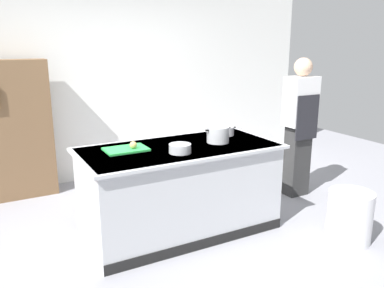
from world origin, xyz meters
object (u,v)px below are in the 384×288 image
(sauce_pan, at_px, (227,131))
(person_chef, at_px, (300,124))
(onion, at_px, (133,145))
(bookshelf, at_px, (4,132))
(stock_pot, at_px, (218,134))
(trash_bin, at_px, (349,217))
(mixing_bowl, at_px, (180,148))

(sauce_pan, xyz_separation_m, person_chef, (1.07, 0.01, -0.03))
(onion, height_order, bookshelf, bookshelf)
(person_chef, bearing_deg, stock_pot, 80.86)
(sauce_pan, height_order, trash_bin, sauce_pan)
(trash_bin, relative_size, bookshelf, 0.30)
(stock_pot, bearing_deg, person_chef, 9.34)
(stock_pot, xyz_separation_m, trash_bin, (0.92, -0.96, -0.73))
(onion, height_order, person_chef, person_chef)
(sauce_pan, xyz_separation_m, bookshelf, (-2.14, 1.62, -0.09))
(stock_pot, height_order, bookshelf, bookshelf)
(onion, height_order, stock_pot, stock_pot)
(sauce_pan, bearing_deg, trash_bin, -60.48)
(onion, relative_size, mixing_bowl, 0.34)
(sauce_pan, height_order, mixing_bowl, sauce_pan)
(sauce_pan, bearing_deg, bookshelf, 142.78)
(bookshelf, bearing_deg, trash_bin, -44.94)
(mixing_bowl, height_order, bookshelf, bookshelf)
(sauce_pan, xyz_separation_m, mixing_bowl, (-0.78, -0.38, -0.00))
(mixing_bowl, bearing_deg, sauce_pan, 25.76)
(stock_pot, distance_m, person_chef, 1.35)
(onion, distance_m, sauce_pan, 1.13)
(sauce_pan, bearing_deg, person_chef, 0.52)
(person_chef, bearing_deg, bookshelf, 44.83)
(trash_bin, bearing_deg, person_chef, 70.88)
(onion, relative_size, sauce_pan, 0.33)
(stock_pot, xyz_separation_m, sauce_pan, (0.26, 0.21, -0.03))
(stock_pot, distance_m, mixing_bowl, 0.55)
(mixing_bowl, distance_m, person_chef, 1.89)
(stock_pot, height_order, mixing_bowl, stock_pot)
(mixing_bowl, xyz_separation_m, person_chef, (1.85, 0.39, -0.03))
(stock_pot, height_order, person_chef, person_chef)
(mixing_bowl, distance_m, trash_bin, 1.79)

